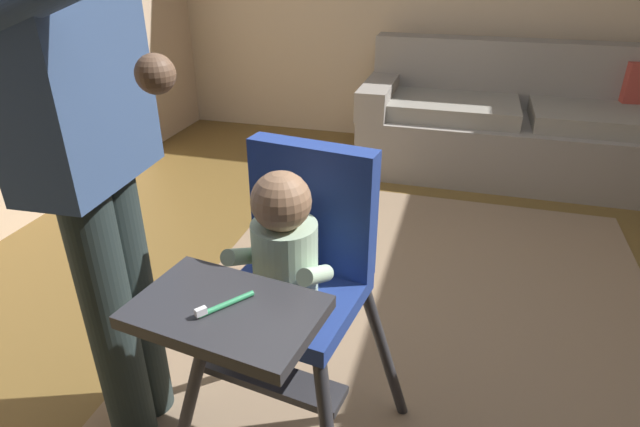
{
  "coord_description": "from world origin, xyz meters",
  "views": [
    {
      "loc": [
        0.17,
        -1.77,
        1.44
      ],
      "look_at": [
        -0.16,
        -0.58,
        0.81
      ],
      "focal_mm": 29.3,
      "sensor_mm": 36.0,
      "label": 1
    }
  ],
  "objects": [
    {
      "name": "area_rug",
      "position": [
        0.09,
        0.03,
        0.0
      ],
      "size": [
        2.05,
        2.63,
        0.01
      ],
      "primitive_type": "cube",
      "color": "#8B735A",
      "rests_on": "ground"
    },
    {
      "name": "adult_standing",
      "position": [
        -0.75,
        -0.7,
        0.97
      ],
      "size": [
        0.53,
        0.5,
        1.71
      ],
      "rotation": [
        0.0,
        0.0,
        0.06
      ],
      "color": "#263130",
      "rests_on": "ground"
    },
    {
      "name": "ground",
      "position": [
        0.0,
        0.0,
        -0.05
      ],
      "size": [
        5.99,
        6.53,
        0.1
      ],
      "primitive_type": "cube",
      "color": "brown"
    },
    {
      "name": "high_chair",
      "position": [
        -0.22,
        -0.67,
        0.68
      ],
      "size": [
        0.68,
        0.79,
        0.99
      ],
      "rotation": [
        0.0,
        0.0,
        -1.72
      ],
      "color": "#323136",
      "rests_on": "ground"
    },
    {
      "name": "couch",
      "position": [
        0.57,
        1.98,
        0.33
      ],
      "size": [
        2.17,
        0.86,
        0.86
      ],
      "rotation": [
        0.0,
        0.0,
        -1.57
      ],
      "color": "gray",
      "rests_on": "ground"
    }
  ]
}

